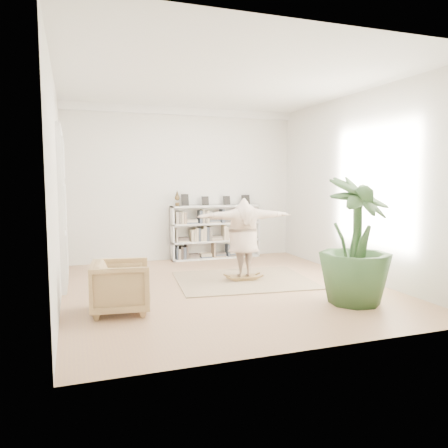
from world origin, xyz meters
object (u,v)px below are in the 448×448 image
Objects in this scene: rocker_board at (243,277)px; person at (243,235)px; bookshelf at (215,232)px; houseplant at (356,241)px; armchair at (121,287)px.

person is (0.00, 0.00, 0.81)m from rocker_board.
bookshelf reaches higher than person.
houseplant is (1.08, -1.98, 0.11)m from person.
bookshelf reaches higher than armchair.
armchair is (-2.64, -3.66, -0.26)m from bookshelf.
houseplant is (1.08, -1.98, 0.92)m from rocker_board.
person reaches higher than armchair.
bookshelf is 2.64× the size of armchair.
rocker_board is at bearing 118.63° from houseplant.
person is 2.26m from houseplant.
armchair is at bearing -125.82° from bookshelf.
rocker_board is (-0.23, -2.42, -0.57)m from bookshelf.
bookshelf reaches higher than rocker_board.
bookshelf is 1.20× the size of person.
bookshelf is at bearing 90.47° from rocker_board.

